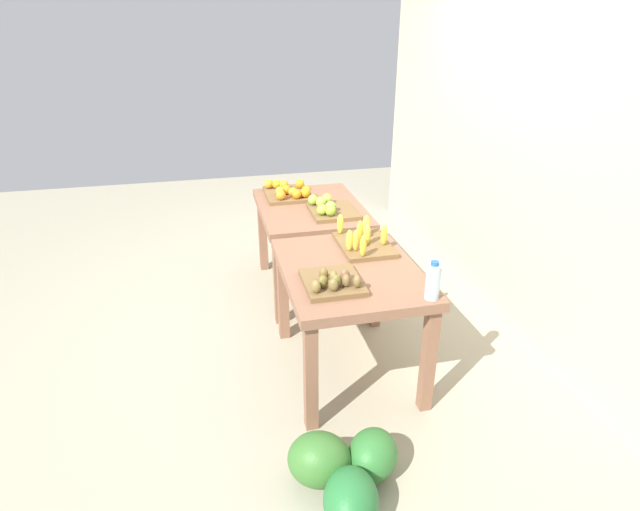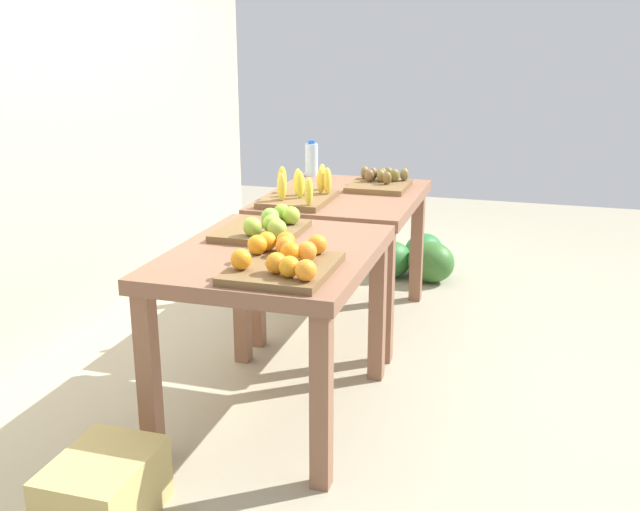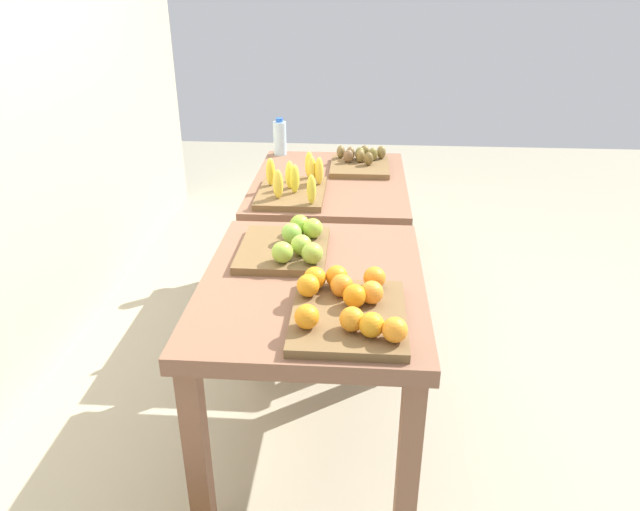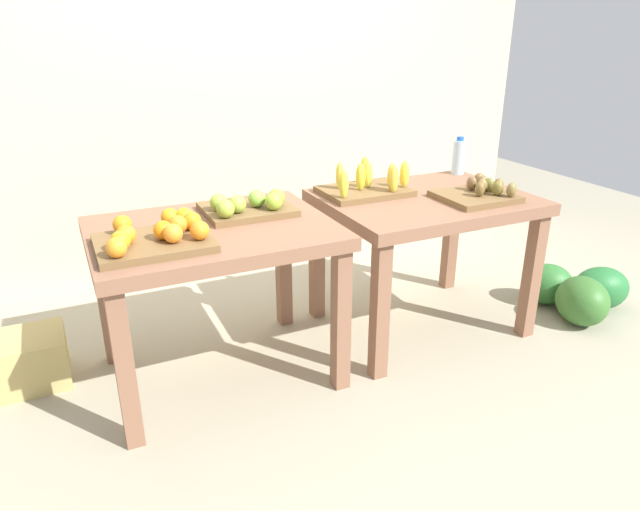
# 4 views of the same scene
# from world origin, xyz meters

# --- Properties ---
(ground_plane) EXTENTS (8.00, 8.00, 0.00)m
(ground_plane) POSITION_xyz_m (0.00, 0.00, 0.00)
(ground_plane) COLOR #9C957E
(display_table_left) EXTENTS (1.04, 0.80, 0.74)m
(display_table_left) POSITION_xyz_m (-0.56, 0.00, 0.63)
(display_table_left) COLOR brown
(display_table_left) RESTS_ON ground_plane
(display_table_right) EXTENTS (1.04, 0.80, 0.74)m
(display_table_right) POSITION_xyz_m (0.56, 0.00, 0.63)
(display_table_right) COLOR brown
(display_table_right) RESTS_ON ground_plane
(orange_bin) EXTENTS (0.44, 0.37, 0.11)m
(orange_bin) POSITION_xyz_m (-0.82, -0.13, 0.78)
(orange_bin) COLOR brown
(orange_bin) RESTS_ON display_table_left
(apple_bin) EXTENTS (0.40, 0.35, 0.11)m
(apple_bin) POSITION_xyz_m (-0.36, 0.10, 0.78)
(apple_bin) COLOR brown
(apple_bin) RESTS_ON display_table_left
(banana_crate) EXTENTS (0.45, 0.32, 0.17)m
(banana_crate) POSITION_xyz_m (0.30, 0.16, 0.79)
(banana_crate) COLOR brown
(banana_crate) RESTS_ON display_table_right
(kiwi_bin) EXTENTS (0.36, 0.32, 0.10)m
(kiwi_bin) POSITION_xyz_m (0.77, -0.16, 0.77)
(kiwi_bin) COLOR brown
(kiwi_bin) RESTS_ON display_table_right
(water_bottle) EXTENTS (0.08, 0.08, 0.22)m
(water_bottle) POSITION_xyz_m (1.01, 0.32, 0.84)
(water_bottle) COLOR silver
(water_bottle) RESTS_ON display_table_right
(watermelon_pile) EXTENTS (0.63, 0.65, 0.27)m
(watermelon_pile) POSITION_xyz_m (1.48, -0.27, 0.13)
(watermelon_pile) COLOR #256B32
(watermelon_pile) RESTS_ON ground_plane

